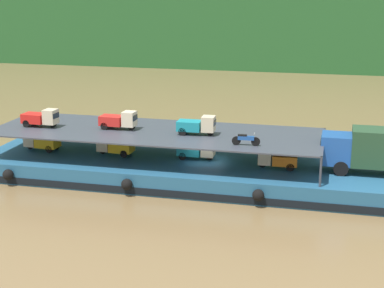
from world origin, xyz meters
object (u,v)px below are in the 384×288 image
covered_lorry (376,150)px  motorcycle_upper_port (246,139)px  mini_truck_upper_fore (197,125)px  mini_truck_lower_mid (197,150)px  mini_truck_upper_stern (41,118)px  mini_truck_lower_fore (277,159)px  mini_truck_upper_mid (119,120)px  mini_truck_lower_aft (115,146)px  cargo_barge (206,171)px  mini_truck_lower_stern (41,141)px

covered_lorry → motorcycle_upper_port: (-8.55, -2.12, 0.74)m
covered_lorry → mini_truck_upper_fore: 12.45m
mini_truck_lower_mid → mini_truck_upper_stern: (-11.93, -0.98, 2.00)m
mini_truck_lower_fore → mini_truck_upper_mid: size_ratio=1.00×
mini_truck_lower_aft → mini_truck_upper_stern: mini_truck_upper_stern is taller
mini_truck_upper_stern → mini_truck_upper_fore: same height
mini_truck_lower_mid → mini_truck_upper_stern: bearing=-175.3°
covered_lorry → mini_truck_upper_mid: 18.48m
mini_truck_lower_aft → mini_truck_lower_mid: size_ratio=1.01×
cargo_barge → mini_truck_upper_fore: bearing=-162.0°
mini_truck_lower_fore → covered_lorry: bearing=2.7°
mini_truck_lower_fore → mini_truck_upper_mid: bearing=177.2°
covered_lorry → mini_truck_lower_mid: covered_lorry is taller
mini_truck_lower_aft → mini_truck_upper_mid: mini_truck_upper_mid is taller
cargo_barge → mini_truck_upper_stern: 13.15m
covered_lorry → mini_truck_lower_mid: bearing=177.4°
mini_truck_upper_fore → mini_truck_lower_mid: bearing=103.1°
covered_lorry → mini_truck_upper_stern: mini_truck_upper_stern is taller
mini_truck_lower_mid → mini_truck_upper_stern: mini_truck_upper_stern is taller
mini_truck_upper_stern → motorcycle_upper_port: 16.01m
cargo_barge → covered_lorry: 12.05m
mini_truck_lower_aft → mini_truck_upper_fore: (6.42, -0.15, 2.00)m
mini_truck_lower_mid → mini_truck_upper_fore: (0.13, -0.54, 2.00)m
covered_lorry → mini_truck_lower_fore: 6.67m
mini_truck_upper_stern → mini_truck_lower_fore: bearing=0.3°
mini_truck_upper_mid → mini_truck_upper_fore: same height
mini_truck_upper_stern → mini_truck_upper_fore: bearing=2.1°
mini_truck_upper_fore → motorcycle_upper_port: mini_truck_upper_fore is taller
mini_truck_lower_mid → mini_truck_lower_aft: bearing=-176.4°
mini_truck_upper_stern → mini_truck_lower_stern: bearing=128.2°
mini_truck_upper_fore → motorcycle_upper_port: bearing=-29.2°
covered_lorry → mini_truck_upper_mid: bearing=179.1°
motorcycle_upper_port → mini_truck_lower_fore: bearing=42.7°
cargo_barge → mini_truck_lower_aft: 7.19m
mini_truck_lower_stern → mini_truck_lower_aft: (6.02, 0.11, 0.00)m
mini_truck_lower_stern → motorcycle_upper_port: motorcycle_upper_port is taller
mini_truck_lower_stern → motorcycle_upper_port: size_ratio=1.47×
mini_truck_lower_aft → mini_truck_upper_mid: bearing=13.8°
mini_truck_lower_mid → mini_truck_lower_fore: bearing=-8.5°
mini_truck_lower_stern → mini_truck_upper_fore: bearing=-0.2°
mini_truck_lower_mid → mini_truck_upper_stern: 12.13m
mini_truck_lower_fore → cargo_barge: bearing=174.0°
mini_truck_lower_aft → motorcycle_upper_port: motorcycle_upper_port is taller
mini_truck_upper_mid → mini_truck_lower_fore: bearing=-2.8°
mini_truck_lower_mid → mini_truck_upper_mid: mini_truck_upper_mid is taller
cargo_barge → mini_truck_upper_fore: (-0.62, -0.20, 3.44)m
mini_truck_lower_aft → mini_truck_lower_mid: bearing=3.6°
cargo_barge → covered_lorry: bearing=-1.2°
cargo_barge → motorcycle_upper_port: size_ratio=17.63×
cargo_barge → mini_truck_lower_mid: 1.66m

